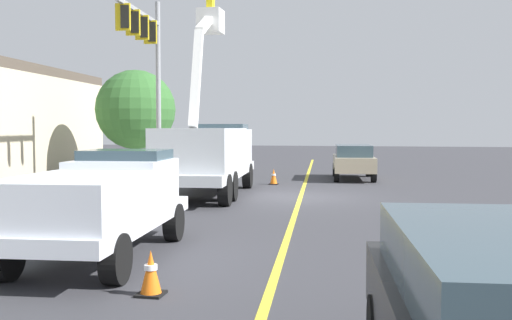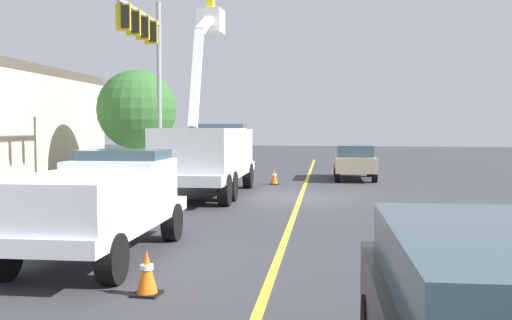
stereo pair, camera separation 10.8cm
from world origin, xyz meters
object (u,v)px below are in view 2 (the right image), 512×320
(service_pickup_truck, at_px, (99,201))
(passing_minivan, at_px, (354,159))
(utility_bucket_truck, at_px, (209,152))
(traffic_cone_mid_front, at_px, (274,177))
(trailing_sedan, at_px, (495,320))
(traffic_cone_leading, at_px, (147,273))
(traffic_signal_mast, at_px, (148,52))

(service_pickup_truck, bearing_deg, passing_minivan, -12.71)
(service_pickup_truck, xyz_separation_m, passing_minivan, (18.68, -4.21, -0.15))
(utility_bucket_truck, xyz_separation_m, traffic_cone_mid_front, (4.53, -1.71, -1.27))
(utility_bucket_truck, height_order, trailing_sedan, utility_bucket_truck)
(utility_bucket_truck, relative_size, traffic_cone_leading, 12.09)
(traffic_cone_mid_front, bearing_deg, utility_bucket_truck, 159.28)
(traffic_cone_mid_front, bearing_deg, passing_minivan, -44.22)
(traffic_cone_mid_front, bearing_deg, traffic_cone_leading, -176.51)
(service_pickup_truck, distance_m, passing_minivan, 19.15)
(traffic_cone_leading, bearing_deg, traffic_signal_mast, 21.95)
(traffic_cone_leading, bearing_deg, service_pickup_truck, 40.65)
(passing_minivan, height_order, trailing_sedan, same)
(utility_bucket_truck, xyz_separation_m, service_pickup_truck, (-10.66, -0.90, -0.50))
(passing_minivan, relative_size, traffic_cone_mid_front, 6.98)
(utility_bucket_truck, height_order, passing_minivan, utility_bucket_truck)
(passing_minivan, bearing_deg, traffic_cone_mid_front, 135.78)
(trailing_sedan, distance_m, traffic_signal_mast, 21.75)
(utility_bucket_truck, bearing_deg, passing_minivan, -32.51)
(utility_bucket_truck, distance_m, passing_minivan, 9.53)
(service_pickup_truck, relative_size, traffic_signal_mast, 0.70)
(utility_bucket_truck, distance_m, traffic_cone_mid_front, 5.00)
(trailing_sedan, bearing_deg, passing_minivan, 4.80)
(service_pickup_truck, bearing_deg, traffic_cone_mid_front, -3.07)
(service_pickup_truck, height_order, traffic_signal_mast, traffic_signal_mast)
(utility_bucket_truck, bearing_deg, service_pickup_truck, -175.19)
(service_pickup_truck, bearing_deg, traffic_cone_leading, -139.35)
(passing_minivan, xyz_separation_m, traffic_cone_leading, (-20.86, 2.34, -0.63))
(trailing_sedan, bearing_deg, utility_bucket_truck, 23.93)
(traffic_signal_mast, bearing_deg, traffic_cone_leading, -158.05)
(utility_bucket_truck, relative_size, traffic_signal_mast, 1.02)
(trailing_sedan, xyz_separation_m, traffic_cone_mid_front, (20.59, 5.42, -0.62))
(service_pickup_truck, xyz_separation_m, traffic_cone_mid_front, (15.19, -0.82, -0.77))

